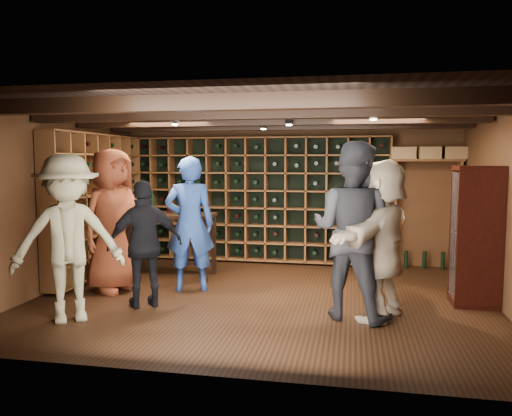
% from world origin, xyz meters
% --- Properties ---
extents(ground, '(6.00, 6.00, 0.00)m').
position_xyz_m(ground, '(0.00, 0.00, 0.00)').
color(ground, black).
rests_on(ground, ground).
extents(room_shell, '(6.00, 6.00, 6.00)m').
position_xyz_m(room_shell, '(0.00, 0.05, 2.42)').
color(room_shell, '#52321C').
rests_on(room_shell, ground).
extents(wine_rack_back, '(4.65, 0.30, 2.20)m').
position_xyz_m(wine_rack_back, '(-0.52, 2.33, 1.15)').
color(wine_rack_back, brown).
rests_on(wine_rack_back, ground).
extents(wine_rack_left, '(0.30, 2.65, 2.20)m').
position_xyz_m(wine_rack_left, '(-2.83, 0.82, 1.15)').
color(wine_rack_left, brown).
rests_on(wine_rack_left, ground).
extents(crate_shelf, '(1.20, 0.32, 2.07)m').
position_xyz_m(crate_shelf, '(2.41, 2.32, 1.57)').
color(crate_shelf, brown).
rests_on(crate_shelf, ground).
extents(display_cabinet, '(0.55, 0.50, 1.75)m').
position_xyz_m(display_cabinet, '(2.71, 0.20, 0.86)').
color(display_cabinet, black).
rests_on(display_cabinet, ground).
extents(man_blue_shirt, '(0.79, 0.63, 1.90)m').
position_xyz_m(man_blue_shirt, '(-1.08, 0.22, 0.95)').
color(man_blue_shirt, navy).
rests_on(man_blue_shirt, ground).
extents(man_grey_suit, '(1.22, 1.09, 2.06)m').
position_xyz_m(man_grey_suit, '(1.18, -0.62, 1.03)').
color(man_grey_suit, black).
rests_on(man_grey_suit, ground).
extents(guest_red_floral, '(0.99, 1.16, 2.01)m').
position_xyz_m(guest_red_floral, '(-2.13, -0.03, 1.00)').
color(guest_red_floral, maroon).
rests_on(guest_red_floral, ground).
extents(guest_woman_black, '(0.99, 0.85, 1.60)m').
position_xyz_m(guest_woman_black, '(-1.37, -0.67, 0.80)').
color(guest_woman_black, black).
rests_on(guest_woman_black, ground).
extents(guest_khaki, '(1.42, 1.29, 1.92)m').
position_xyz_m(guest_khaki, '(-2.00, -1.37, 0.96)').
color(guest_khaki, gray).
rests_on(guest_khaki, ground).
extents(guest_beige, '(1.22, 1.80, 1.86)m').
position_xyz_m(guest_beige, '(1.52, -0.56, 0.93)').
color(guest_beige, tan).
rests_on(guest_beige, ground).
extents(tasting_table, '(1.35, 0.70, 1.29)m').
position_xyz_m(tasting_table, '(-1.64, 0.97, 0.88)').
color(tasting_table, black).
rests_on(tasting_table, ground).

